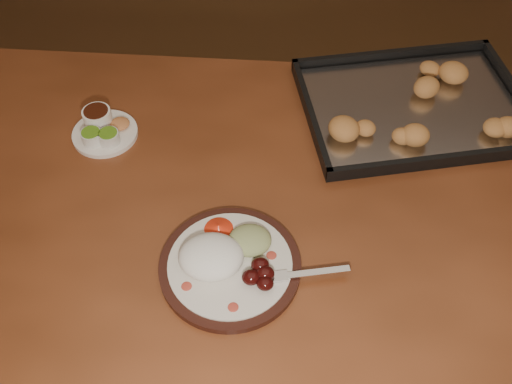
{
  "coord_description": "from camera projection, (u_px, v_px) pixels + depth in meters",
  "views": [
    {
      "loc": [
        -0.24,
        -0.96,
        1.65
      ],
      "look_at": [
        -0.25,
        -0.25,
        0.77
      ],
      "focal_mm": 40.0,
      "sensor_mm": 36.0,
      "label": 1
    }
  ],
  "objects": [
    {
      "name": "condiment_saucer",
      "position": [
        103.0,
        129.0,
        1.25
      ],
      "size": [
        0.14,
        0.14,
        0.05
      ],
      "rotation": [
        0.0,
        0.0,
        0.28
      ],
      "color": "white",
      "rests_on": "dining_table"
    },
    {
      "name": "ground",
      "position": [
        331.0,
        281.0,
        1.89
      ],
      "size": [
        4.0,
        4.0,
        0.0
      ],
      "primitive_type": "plane",
      "color": "#55351D",
      "rests_on": "ground"
    },
    {
      "name": "dining_table",
      "position": [
        257.0,
        230.0,
        1.22
      ],
      "size": [
        1.55,
        0.99,
        0.75
      ],
      "rotation": [
        0.0,
        0.0,
        -0.06
      ],
      "color": "brown",
      "rests_on": "ground"
    },
    {
      "name": "dinner_plate",
      "position": [
        228.0,
        261.0,
        1.04
      ],
      "size": [
        0.35,
        0.26,
        0.06
      ],
      "rotation": [
        0.0,
        0.0,
        -0.29
      ],
      "color": "black",
      "rests_on": "dining_table"
    },
    {
      "name": "baking_tray",
      "position": [
        415.0,
        104.0,
        1.3
      ],
      "size": [
        0.56,
        0.45,
        0.05
      ],
      "rotation": [
        0.0,
        0.0,
        0.17
      ],
      "color": "black",
      "rests_on": "dining_table"
    }
  ]
}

